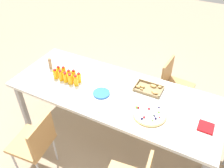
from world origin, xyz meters
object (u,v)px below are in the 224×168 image
at_px(chair_near_left, 35,142).
at_px(juice_bottle_2, 66,77).
at_px(juice_bottle_1, 61,76).
at_px(juice_bottle_3, 70,79).
at_px(juice_bottle_8, 74,75).
at_px(plate_stack, 101,93).
at_px(juice_bottle_5, 59,71).
at_px(juice_bottle_0, 55,74).
at_px(juice_bottle_9, 79,78).
at_px(juice_bottle_7, 69,75).
at_px(fruit_pizza, 149,114).
at_px(party_table, 113,95).
at_px(snack_tray, 149,89).
at_px(chair_far_right, 173,83).
at_px(juice_bottle_4, 76,81).
at_px(napkin_stack, 206,127).
at_px(juice_bottle_6, 64,72).
at_px(cardboard_tube, 50,63).

relative_size(chair_near_left, juice_bottle_2, 6.06).
bearing_deg(juice_bottle_1, juice_bottle_3, -1.14).
relative_size(juice_bottle_8, plate_stack, 0.75).
distance_m(juice_bottle_1, juice_bottle_5, 0.11).
distance_m(juice_bottle_0, juice_bottle_9, 0.31).
xyz_separation_m(juice_bottle_7, fruit_pizza, (1.11, -0.13, -0.05)).
bearing_deg(juice_bottle_8, plate_stack, -10.49).
bearing_deg(juice_bottle_3, fruit_pizza, -3.23).
xyz_separation_m(chair_near_left, juice_bottle_1, (-0.18, 0.75, 0.33)).
xyz_separation_m(party_table, juice_bottle_1, (-0.67, -0.10, 0.13)).
bearing_deg(party_table, fruit_pizza, -18.06).
bearing_deg(snack_tray, party_table, -148.67).
relative_size(juice_bottle_0, snack_tray, 0.41).
relative_size(party_table, juice_bottle_9, 18.42).
bearing_deg(juice_bottle_8, chair_far_right, 37.95).
distance_m(juice_bottle_2, fruit_pizza, 1.12).
xyz_separation_m(juice_bottle_4, juice_bottle_7, (-0.15, 0.07, -0.01)).
xyz_separation_m(juice_bottle_8, snack_tray, (0.89, 0.25, -0.06)).
bearing_deg(napkin_stack, juice_bottle_9, 178.24).
bearing_deg(juice_bottle_4, juice_bottle_0, 179.24).
height_order(juice_bottle_2, juice_bottle_4, juice_bottle_4).
bearing_deg(snack_tray, juice_bottle_1, -162.55).
relative_size(juice_bottle_3, juice_bottle_8, 0.96).
relative_size(juice_bottle_6, napkin_stack, 1.01).
height_order(juice_bottle_0, snack_tray, juice_bottle_0).
distance_m(juice_bottle_6, cardboard_tube, 0.28).
xyz_separation_m(chair_far_right, juice_bottle_3, (-1.07, -0.92, 0.32)).
bearing_deg(juice_bottle_9, juice_bottle_7, -178.71).
relative_size(juice_bottle_3, fruit_pizza, 0.40).
relative_size(chair_near_left, juice_bottle_6, 5.50).
xyz_separation_m(fruit_pizza, plate_stack, (-0.61, 0.06, -0.00)).
relative_size(chair_far_right, juice_bottle_8, 5.61).
bearing_deg(juice_bottle_5, party_table, 2.36).
distance_m(juice_bottle_8, snack_tray, 0.93).
bearing_deg(juice_bottle_9, juice_bottle_6, 179.51).
distance_m(juice_bottle_7, snack_tray, 1.00).
bearing_deg(chair_near_left, juice_bottle_5, 11.58).
distance_m(juice_bottle_6, juice_bottle_7, 0.08).
bearing_deg(juice_bottle_5, fruit_pizza, -6.07).
bearing_deg(fruit_pizza, juice_bottle_8, 172.38).
distance_m(chair_near_left, juice_bottle_3, 0.81).
bearing_deg(plate_stack, juice_bottle_7, 171.77).
relative_size(juice_bottle_2, plate_stack, 0.69).
height_order(juice_bottle_4, fruit_pizza, juice_bottle_4).
height_order(fruit_pizza, napkin_stack, fruit_pizza).
xyz_separation_m(chair_near_left, juice_bottle_6, (-0.18, 0.82, 0.33)).
distance_m(chair_far_right, juice_bottle_0, 1.62).
xyz_separation_m(juice_bottle_0, napkin_stack, (1.82, 0.02, -0.05)).
relative_size(juice_bottle_3, juice_bottle_7, 1.08).
relative_size(chair_far_right, juice_bottle_9, 6.14).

